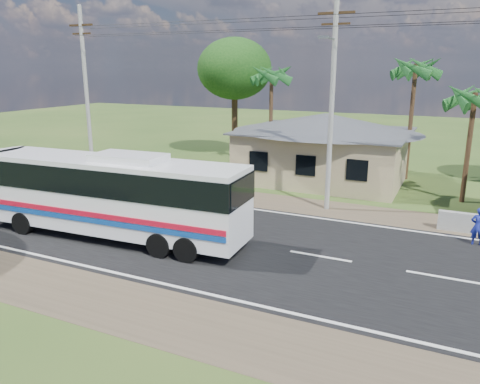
% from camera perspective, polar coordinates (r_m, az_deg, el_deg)
% --- Properties ---
extents(ground, '(120.00, 120.00, 0.00)m').
position_cam_1_polar(ground, '(20.56, -2.45, -5.81)').
color(ground, '#284719').
rests_on(ground, ground).
extents(road, '(120.00, 16.00, 0.03)m').
position_cam_1_polar(road, '(20.56, -2.45, -5.79)').
color(road, black).
rests_on(road, ground).
extents(house, '(12.40, 10.00, 5.00)m').
position_cam_1_polar(house, '(31.38, 10.28, 6.24)').
color(house, tan).
rests_on(house, ground).
extents(utility_poles, '(32.80, 2.22, 11.00)m').
position_cam_1_polar(utility_poles, '(24.36, 10.37, 11.16)').
color(utility_poles, '#9E9E99').
rests_on(utility_poles, ground).
extents(palm_near, '(2.80, 2.80, 6.70)m').
position_cam_1_polar(palm_near, '(28.05, 26.71, 10.20)').
color(palm_near, '#47301E').
rests_on(palm_near, ground).
extents(palm_mid, '(2.80, 2.80, 8.20)m').
position_cam_1_polar(palm_mid, '(32.63, 20.62, 13.84)').
color(palm_mid, '#47301E').
rests_on(palm_mid, ground).
extents(palm_far, '(2.80, 2.80, 7.70)m').
position_cam_1_polar(palm_far, '(35.46, 3.87, 13.98)').
color(palm_far, '#47301E').
rests_on(palm_far, ground).
extents(tree_behind_house, '(6.00, 6.00, 9.61)m').
position_cam_1_polar(tree_behind_house, '(38.89, -0.67, 14.75)').
color(tree_behind_house, '#47301E').
rests_on(tree_behind_house, ground).
extents(coach_bus, '(12.40, 3.24, 3.81)m').
position_cam_1_polar(coach_bus, '(20.90, -15.44, 0.27)').
color(coach_bus, white).
rests_on(coach_bus, ground).
extents(person, '(0.63, 0.44, 1.66)m').
position_cam_1_polar(person, '(22.07, 27.04, -3.75)').
color(person, navy).
rests_on(person, ground).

